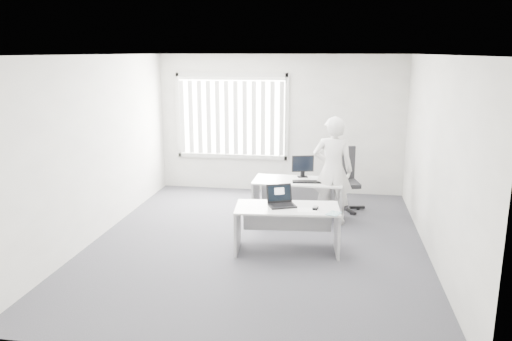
% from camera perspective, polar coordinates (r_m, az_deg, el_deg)
% --- Properties ---
extents(ground, '(6.00, 6.00, 0.00)m').
position_cam_1_polar(ground, '(7.69, 0.15, -8.26)').
color(ground, '#56565E').
rests_on(ground, ground).
extents(wall_back, '(5.00, 0.02, 2.80)m').
position_cam_1_polar(wall_back, '(10.22, 2.77, 5.30)').
color(wall_back, silver).
rests_on(wall_back, ground).
extents(wall_front, '(5.00, 0.02, 2.80)m').
position_cam_1_polar(wall_front, '(4.45, -5.86, -5.56)').
color(wall_front, silver).
rests_on(wall_front, ground).
extents(wall_left, '(0.02, 6.00, 2.80)m').
position_cam_1_polar(wall_left, '(8.06, -17.71, 2.48)').
color(wall_left, silver).
rests_on(wall_left, ground).
extents(wall_right, '(0.02, 6.00, 2.80)m').
position_cam_1_polar(wall_right, '(7.34, 19.82, 1.29)').
color(wall_right, silver).
rests_on(wall_right, ground).
extents(ceiling, '(5.00, 6.00, 0.02)m').
position_cam_1_polar(ceiling, '(7.15, 0.17, 13.09)').
color(ceiling, silver).
rests_on(ceiling, wall_back).
extents(window, '(2.32, 0.06, 1.76)m').
position_cam_1_polar(window, '(10.32, -2.80, 6.22)').
color(window, '#B7B7B2').
rests_on(window, wall_back).
extents(blinds, '(2.20, 0.10, 1.50)m').
position_cam_1_polar(blinds, '(10.27, -2.87, 6.01)').
color(blinds, white).
rests_on(blinds, wall_back).
extents(desk_near, '(1.53, 0.82, 0.68)m').
position_cam_1_polar(desk_near, '(7.23, 3.57, -5.60)').
color(desk_near, silver).
rests_on(desk_near, ground).
extents(desk_far, '(1.53, 0.74, 0.69)m').
position_cam_1_polar(desk_far, '(8.65, 4.79, -2.35)').
color(desk_far, silver).
rests_on(desk_far, ground).
extents(office_chair, '(0.79, 0.79, 1.15)m').
position_cam_1_polar(office_chair, '(9.31, 9.92, -2.25)').
color(office_chair, black).
rests_on(office_chair, ground).
extents(person, '(0.68, 0.46, 1.82)m').
position_cam_1_polar(person, '(8.42, 8.76, 0.01)').
color(person, silver).
rests_on(person, ground).
extents(laptop, '(0.47, 0.45, 0.29)m').
position_cam_1_polar(laptop, '(7.15, 3.03, -3.01)').
color(laptop, black).
rests_on(laptop, desk_near).
extents(paper_sheet, '(0.32, 0.24, 0.00)m').
position_cam_1_polar(paper_sheet, '(7.07, 5.96, -4.50)').
color(paper_sheet, white).
rests_on(paper_sheet, desk_near).
extents(mouse, '(0.09, 0.12, 0.05)m').
position_cam_1_polar(mouse, '(7.10, 6.81, -4.24)').
color(mouse, '#AAAAAC').
rests_on(mouse, paper_sheet).
extents(booklet, '(0.23, 0.26, 0.01)m').
position_cam_1_polar(booklet, '(6.95, 8.88, -4.87)').
color(booklet, white).
rests_on(booklet, desk_near).
extents(keyboard, '(0.49, 0.21, 0.02)m').
position_cam_1_polar(keyboard, '(8.46, 5.82, -1.29)').
color(keyboard, black).
rests_on(keyboard, desk_far).
extents(monitor, '(0.40, 0.21, 0.39)m').
position_cam_1_polar(monitor, '(8.77, 5.36, 0.48)').
color(monitor, black).
rests_on(monitor, desk_far).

